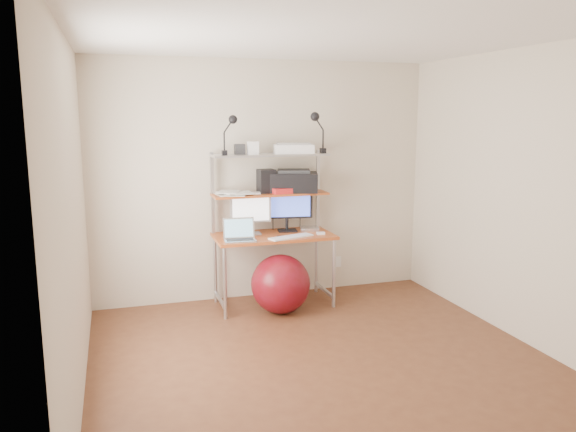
{
  "coord_description": "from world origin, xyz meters",
  "views": [
    {
      "loc": [
        -1.52,
        -3.91,
        1.95
      ],
      "look_at": [
        0.06,
        1.15,
        0.98
      ],
      "focal_mm": 35.0,
      "sensor_mm": 36.0,
      "label": 1
    }
  ],
  "objects_px": {
    "monitor_black": "(287,206)",
    "exercise_ball": "(281,284)",
    "monitor_silver": "(251,210)",
    "laptop": "(239,236)",
    "printer": "(294,181)"
  },
  "relations": [
    {
      "from": "monitor_black",
      "to": "laptop",
      "type": "relative_size",
      "value": 1.64
    },
    {
      "from": "monitor_black",
      "to": "exercise_ball",
      "type": "distance_m",
      "value": 0.83
    },
    {
      "from": "printer",
      "to": "exercise_ball",
      "type": "height_order",
      "value": "printer"
    },
    {
      "from": "laptop",
      "to": "printer",
      "type": "relative_size",
      "value": 0.58
    },
    {
      "from": "printer",
      "to": "exercise_ball",
      "type": "relative_size",
      "value": 0.95
    },
    {
      "from": "exercise_ball",
      "to": "printer",
      "type": "bearing_deg",
      "value": 56.64
    },
    {
      "from": "monitor_silver",
      "to": "printer",
      "type": "xyz_separation_m",
      "value": [
        0.47,
        0.05,
        0.27
      ]
    },
    {
      "from": "monitor_silver",
      "to": "exercise_ball",
      "type": "bearing_deg",
      "value": -56.62
    },
    {
      "from": "laptop",
      "to": "monitor_black",
      "type": "bearing_deg",
      "value": 31.4
    },
    {
      "from": "laptop",
      "to": "exercise_ball",
      "type": "bearing_deg",
      "value": -10.55
    },
    {
      "from": "monitor_silver",
      "to": "printer",
      "type": "relative_size",
      "value": 0.83
    },
    {
      "from": "laptop",
      "to": "exercise_ball",
      "type": "distance_m",
      "value": 0.63
    },
    {
      "from": "monitor_black",
      "to": "printer",
      "type": "bearing_deg",
      "value": 17.64
    },
    {
      "from": "monitor_silver",
      "to": "monitor_black",
      "type": "xyz_separation_m",
      "value": [
        0.4,
        0.04,
        0.02
      ]
    },
    {
      "from": "monitor_silver",
      "to": "printer",
      "type": "distance_m",
      "value": 0.55
    }
  ]
}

